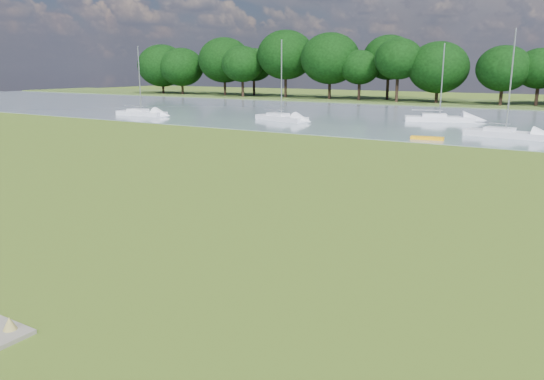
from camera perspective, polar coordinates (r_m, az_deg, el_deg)
The scene contains 8 objects.
ground at distance 23.11m, azimuth -1.26°, elevation -1.36°, with size 220.00×220.00×0.00m, color olive.
river at distance 62.26m, azimuth 20.37°, elevation 6.96°, with size 220.00×40.00×0.10m, color slate.
far_bank at distance 91.78m, azimuth 24.21°, elevation 8.35°, with size 220.00×20.00×0.40m, color #4C6626.
kayak at distance 44.70m, azimuth 16.35°, elevation 5.38°, with size 2.59×0.60×0.26m, color #F7A50D.
sailboat_0 at distance 60.44m, azimuth 17.49°, elevation 7.52°, with size 7.46×4.41×8.16m.
sailboat_2 at distance 58.66m, azimuth 0.96°, elevation 7.95°, with size 6.79×3.41×8.56m.
sailboat_4 at distance 66.69m, azimuth -13.93°, elevation 8.19°, with size 6.73×2.12×8.13m.
sailboat_5 at distance 48.62m, azimuth 23.76°, elevation 5.78°, with size 6.74×2.79×8.78m.
Camera 1 is at (12.16, -18.79, 5.77)m, focal length 35.00 mm.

